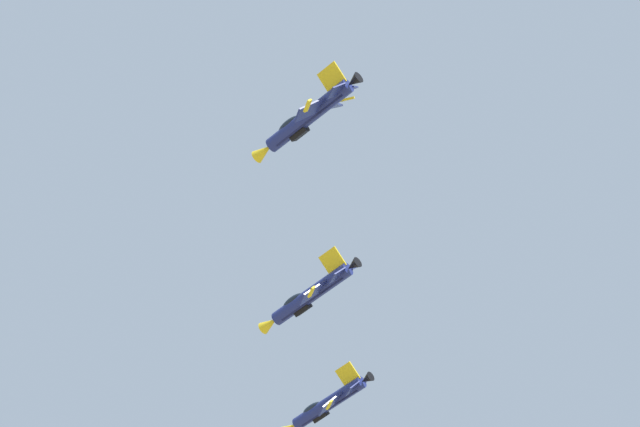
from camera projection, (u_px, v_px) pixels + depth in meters
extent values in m
cylinder|color=navy|center=(329.00, 403.00, 191.60)|extent=(11.56, 6.70, 1.70)
cube|color=#141947|center=(331.00, 406.00, 191.56)|extent=(9.62, 5.43, 1.38)
cone|color=black|center=(366.00, 379.00, 188.47)|extent=(2.03, 1.92, 1.36)
ellipsoid|color=#192333|center=(312.00, 408.00, 192.89)|extent=(3.55, 2.77, 1.55)
cube|color=black|center=(321.00, 416.00, 192.53)|extent=(2.56, 2.16, 1.38)
cube|color=navy|center=(330.00, 404.00, 188.50)|extent=(3.35, 3.17, 3.42)
cube|color=yellow|center=(329.00, 405.00, 186.13)|extent=(1.38, 1.60, 0.59)
cube|color=navy|center=(347.00, 392.00, 193.10)|extent=(2.02, 2.84, 3.42)
cube|color=yellow|center=(360.00, 383.00, 194.43)|extent=(1.62, 0.60, 0.59)
cube|color=navy|center=(352.00, 389.00, 187.89)|extent=(2.25, 2.26, 1.82)
cube|color=navy|center=(362.00, 382.00, 190.58)|extent=(1.79, 1.59, 1.82)
cube|color=yellow|center=(348.00, 374.00, 189.54)|extent=(3.28, 3.07, 1.77)
cylinder|color=navy|center=(312.00, 294.00, 173.15)|extent=(11.56, 6.70, 1.70)
cube|color=#141947|center=(314.00, 298.00, 173.10)|extent=(9.62, 5.45, 1.37)
cone|color=yellow|center=(270.00, 324.00, 176.47)|extent=(2.84, 2.45, 1.56)
cone|color=black|center=(353.00, 266.00, 170.01)|extent=(2.03, 1.92, 1.36)
ellipsoid|color=#192333|center=(293.00, 301.00, 174.44)|extent=(3.55, 2.77, 1.55)
cube|color=black|center=(303.00, 309.00, 174.07)|extent=(2.57, 2.16, 1.38)
cube|color=navy|center=(313.00, 293.00, 170.05)|extent=(3.39, 3.20, 3.38)
cube|color=yellow|center=(311.00, 292.00, 167.68)|extent=(1.38, 1.60, 0.59)
cube|color=navy|center=(332.00, 283.00, 174.63)|extent=(2.02, 2.89, 3.38)
cube|color=yellow|center=(346.00, 274.00, 175.96)|extent=(1.62, 0.61, 0.59)
cube|color=navy|center=(337.00, 275.00, 169.44)|extent=(2.27, 2.28, 1.81)
cube|color=navy|center=(348.00, 270.00, 172.12)|extent=(1.79, 1.62, 1.81)
cube|color=yellow|center=(333.00, 261.00, 171.11)|extent=(3.27, 3.05, 1.80)
cylinder|color=navy|center=(309.00, 116.00, 160.29)|extent=(11.56, 6.70, 1.70)
cube|color=#141947|center=(311.00, 120.00, 160.23)|extent=(9.64, 5.48, 1.35)
cone|color=yellow|center=(264.00, 151.00, 163.62)|extent=(2.84, 2.45, 1.56)
cone|color=black|center=(354.00, 81.00, 157.16)|extent=(2.03, 1.92, 1.36)
ellipsoid|color=#192333|center=(289.00, 124.00, 161.61)|extent=(3.56, 2.78, 1.55)
cube|color=black|center=(299.00, 133.00, 161.18)|extent=(2.57, 2.17, 1.38)
cube|color=navy|center=(309.00, 110.00, 157.20)|extent=(3.49, 3.27, 3.27)
cube|color=yellow|center=(308.00, 106.00, 154.85)|extent=(1.39, 1.61, 0.58)
cube|color=navy|center=(332.00, 106.00, 161.76)|extent=(2.03, 3.02, 3.27)
cube|color=yellow|center=(347.00, 99.00, 163.08)|extent=(1.62, 0.62, 0.58)
cube|color=navy|center=(336.00, 91.00, 156.59)|extent=(2.31, 2.32, 1.75)
cube|color=navy|center=(349.00, 89.00, 159.26)|extent=(1.79, 1.68, 1.75)
cube|color=yellow|center=(332.00, 78.00, 158.32)|extent=(3.24, 3.00, 1.87)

